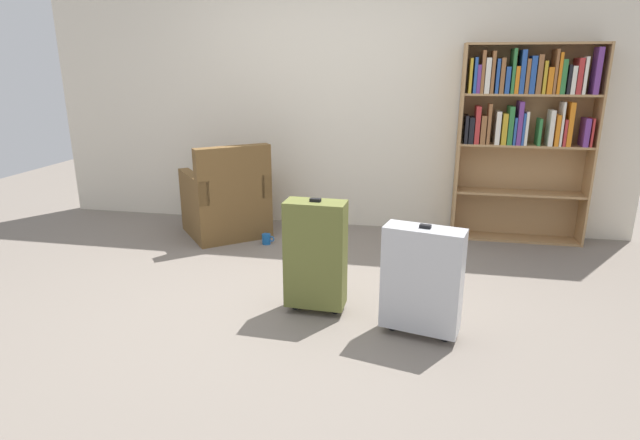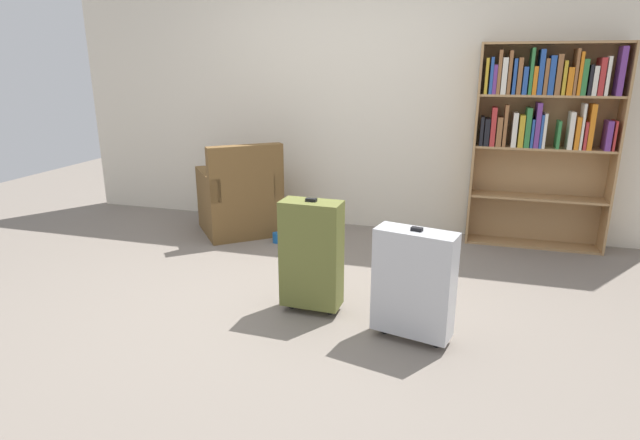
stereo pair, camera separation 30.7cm
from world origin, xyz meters
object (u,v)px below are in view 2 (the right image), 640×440
object	(u,v)px
bookshelf	(543,125)
suitcase_olive	(311,254)
mug	(277,238)
armchair	(240,201)
suitcase_silver	(414,283)

from	to	relation	value
bookshelf	suitcase_olive	size ratio (longest dim) A/B	2.27
bookshelf	mug	distance (m)	2.56
suitcase_olive	armchair	bearing A→B (deg)	129.24
suitcase_olive	mug	bearing A→B (deg)	120.23
bookshelf	mug	bearing A→B (deg)	-164.88
suitcase_silver	mug	bearing A→B (deg)	134.58
armchair	bookshelf	bearing A→B (deg)	8.49
suitcase_silver	suitcase_olive	bearing A→B (deg)	164.15
bookshelf	armchair	world-z (taller)	bookshelf
bookshelf	mug	size ratio (longest dim) A/B	14.84
mug	suitcase_silver	size ratio (longest dim) A/B	0.17
bookshelf	armchair	size ratio (longest dim) A/B	1.81
armchair	mug	size ratio (longest dim) A/B	8.21
bookshelf	suitcase_olive	xyz separation A→B (m)	(-1.54, -1.84, -0.69)
bookshelf	suitcase_olive	world-z (taller)	bookshelf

